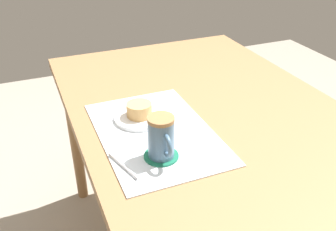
# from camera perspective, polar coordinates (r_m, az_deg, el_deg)

# --- Properties ---
(dining_table) EXTENTS (1.31, 0.86, 0.74)m
(dining_table) POSITION_cam_1_polar(r_m,az_deg,el_deg) (1.25, 6.19, -2.04)
(dining_table) COLOR #997047
(dining_table) RESTS_ON ground_plane
(placemat) EXTENTS (0.47, 0.32, 0.00)m
(placemat) POSITION_cam_1_polar(r_m,az_deg,el_deg) (1.09, -1.95, -2.59)
(placemat) COLOR white
(placemat) RESTS_ON dining_table
(pastry_plate) EXTENTS (0.16, 0.16, 0.01)m
(pastry_plate) POSITION_cam_1_polar(r_m,az_deg,el_deg) (1.15, -4.35, -0.27)
(pastry_plate) COLOR white
(pastry_plate) RESTS_ON placemat
(pastry) EXTENTS (0.08, 0.08, 0.04)m
(pastry) POSITION_cam_1_polar(r_m,az_deg,el_deg) (1.14, -4.40, 0.89)
(pastry) COLOR #E0A860
(pastry) RESTS_ON pastry_plate
(coffee_coaster) EXTENTS (0.09, 0.09, 0.00)m
(coffee_coaster) POSITION_cam_1_polar(r_m,az_deg,el_deg) (0.99, -1.03, -6.17)
(coffee_coaster) COLOR #196B4C
(coffee_coaster) RESTS_ON placemat
(coffee_mug) EXTENTS (0.10, 0.07, 0.11)m
(coffee_mug) POSITION_cam_1_polar(r_m,az_deg,el_deg) (0.95, -1.01, -3.36)
(coffee_mug) COLOR slate
(coffee_mug) RESTS_ON coffee_coaster
(teaspoon) EXTENTS (0.13, 0.05, 0.01)m
(teaspoon) POSITION_cam_1_polar(r_m,az_deg,el_deg) (0.96, -6.85, -7.59)
(teaspoon) COLOR silver
(teaspoon) RESTS_ON placemat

